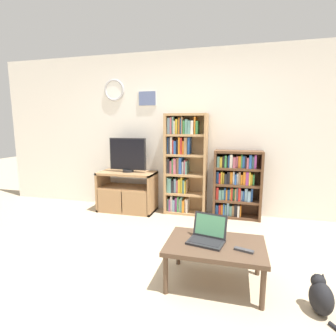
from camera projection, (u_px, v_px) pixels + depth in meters
ground_plane at (140, 282)px, 2.42m from camera, size 18.00×18.00×0.00m
wall_back at (186, 133)px, 4.29m from camera, size 6.84×0.09×2.60m
tv_stand at (127, 191)px, 4.38m from camera, size 0.94×0.49×0.66m
television at (128, 155)px, 4.30m from camera, size 0.62×0.18×0.56m
bookshelf_tall at (183, 163)px, 4.20m from camera, size 0.66×0.29×1.61m
bookshelf_short at (236, 184)px, 4.04m from camera, size 0.72×0.28×1.05m
coffee_table at (215, 248)px, 2.34m from camera, size 0.87×0.59×0.39m
laptop at (208, 235)px, 2.37m from camera, size 0.36×0.31×0.24m
remote_near_laptop at (244, 250)px, 2.18m from camera, size 0.17×0.09×0.02m
cat at (321, 296)px, 2.00m from camera, size 0.26×0.43×0.29m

